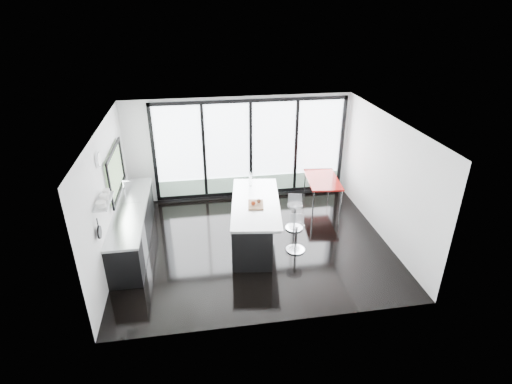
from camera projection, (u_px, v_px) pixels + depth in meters
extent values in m
cube|color=black|center=(254.00, 243.00, 9.13)|extent=(6.00, 5.00, 0.00)
cube|color=white|center=(253.00, 124.00, 7.90)|extent=(6.00, 5.00, 0.00)
cube|color=silver|center=(239.00, 148.00, 10.73)|extent=(6.00, 0.00, 2.80)
cube|color=white|center=(251.00, 148.00, 10.75)|extent=(5.00, 0.02, 2.50)
cube|color=gray|center=(251.00, 183.00, 11.16)|extent=(5.00, 0.02, 0.44)
cube|color=black|center=(204.00, 151.00, 10.53)|extent=(0.08, 0.04, 2.50)
cube|color=black|center=(251.00, 149.00, 10.71)|extent=(0.08, 0.04, 2.50)
cube|color=black|center=(296.00, 146.00, 10.89)|extent=(0.08, 0.04, 2.50)
cube|color=silver|center=(278.00, 255.00, 6.30)|extent=(6.00, 0.00, 2.80)
cube|color=silver|center=(108.00, 198.00, 8.09)|extent=(0.00, 5.00, 2.80)
cube|color=#5D7851|center=(115.00, 172.00, 8.80)|extent=(0.02, 1.60, 0.90)
cube|color=#AAADAF|center=(104.00, 201.00, 7.20)|extent=(0.25, 0.80, 0.03)
cylinder|color=white|center=(98.00, 160.00, 7.41)|extent=(0.04, 0.30, 0.30)
cylinder|color=black|center=(99.00, 232.00, 7.01)|extent=(0.03, 0.24, 0.24)
cube|color=silver|center=(386.00, 179.00, 8.94)|extent=(0.00, 5.00, 2.80)
cube|color=black|center=(133.00, 227.00, 8.91)|extent=(0.65, 3.20, 0.87)
cube|color=#AAADAF|center=(130.00, 209.00, 8.71)|extent=(0.69, 3.24, 0.05)
cube|color=#AAADAF|center=(133.00, 199.00, 9.15)|extent=(0.45, 0.48, 0.06)
cylinder|color=silver|center=(124.00, 190.00, 9.02)|extent=(0.02, 0.02, 0.44)
cube|color=#AAADAF|center=(144.00, 245.00, 8.30)|extent=(0.03, 0.60, 0.80)
cube|color=black|center=(252.00, 223.00, 9.03)|extent=(1.15, 2.49, 0.95)
cube|color=#AAADAF|center=(256.00, 203.00, 8.81)|extent=(1.38, 2.59, 0.05)
cube|color=#A77956|center=(256.00, 205.00, 8.64)|extent=(0.39, 0.48, 0.03)
sphere|color=maroon|center=(253.00, 203.00, 8.56)|extent=(0.11, 0.11, 0.10)
sphere|color=brown|center=(259.00, 201.00, 8.66)|extent=(0.10, 0.10, 0.09)
cylinder|color=silver|center=(250.00, 180.00, 9.46)|extent=(0.09, 0.09, 0.31)
cylinder|color=silver|center=(296.00, 238.00, 8.73)|extent=(0.50, 0.50, 0.65)
cylinder|color=silver|center=(295.00, 216.00, 9.56)|extent=(0.50, 0.50, 0.67)
cube|color=maroon|center=(322.00, 192.00, 10.68)|extent=(0.95, 1.49, 0.76)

